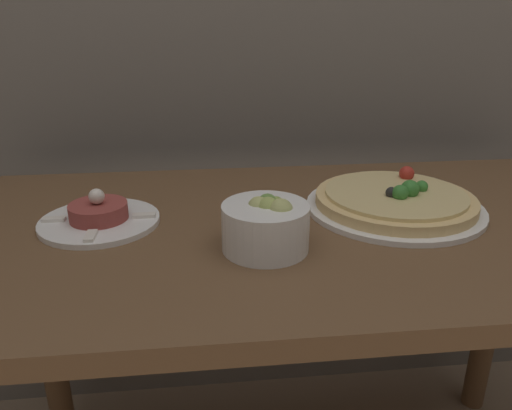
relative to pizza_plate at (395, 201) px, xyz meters
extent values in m
cube|color=brown|center=(-0.17, -0.04, -0.03)|extent=(1.28, 0.67, 0.03)
cylinder|color=brown|center=(-0.75, 0.24, -0.40)|extent=(0.06, 0.06, 0.69)
cylinder|color=brown|center=(0.40, 0.24, -0.40)|extent=(0.06, 0.06, 0.69)
cylinder|color=white|center=(0.00, 0.00, -0.01)|extent=(0.33, 0.33, 0.01)
cylinder|color=#E5C17F|center=(0.00, 0.00, 0.00)|extent=(0.30, 0.30, 0.02)
cylinder|color=#E0C684|center=(0.00, 0.00, 0.01)|extent=(0.26, 0.26, 0.01)
sphere|color=#B22D23|center=(0.05, 0.08, 0.03)|extent=(0.03, 0.03, 0.03)
sphere|color=black|center=(-0.02, -0.02, 0.02)|extent=(0.02, 0.02, 0.02)
sphere|color=#387F33|center=(0.00, -0.03, 0.03)|extent=(0.03, 0.03, 0.03)
sphere|color=#387F33|center=(0.05, 0.00, 0.03)|extent=(0.02, 0.02, 0.02)
sphere|color=#387F33|center=(0.02, -0.02, 0.03)|extent=(0.03, 0.03, 0.03)
cylinder|color=white|center=(-0.54, -0.01, -0.01)|extent=(0.21, 0.21, 0.01)
cylinder|color=#933D38|center=(-0.54, -0.01, 0.01)|extent=(0.10, 0.10, 0.03)
sphere|color=silver|center=(-0.54, -0.01, 0.03)|extent=(0.03, 0.03, 0.03)
cube|color=white|center=(-0.46, -0.01, 0.00)|extent=(0.04, 0.02, 0.01)
cube|color=white|center=(-0.54, 0.07, 0.00)|extent=(0.02, 0.04, 0.01)
cube|color=white|center=(-0.62, -0.01, 0.00)|extent=(0.04, 0.02, 0.01)
cube|color=white|center=(-0.54, -0.08, 0.00)|extent=(0.02, 0.04, 0.01)
cylinder|color=white|center=(-0.26, -0.14, 0.02)|extent=(0.14, 0.14, 0.07)
sphere|color=#8EA34C|center=(-0.24, -0.11, 0.05)|extent=(0.02, 0.02, 0.02)
sphere|color=#A3B25B|center=(-0.26, -0.13, 0.05)|extent=(0.04, 0.04, 0.04)
sphere|color=#B7BC70|center=(-0.27, -0.13, 0.05)|extent=(0.03, 0.03, 0.03)
sphere|color=#668E42|center=(-0.26, -0.11, 0.05)|extent=(0.03, 0.03, 0.03)
sphere|color=#B7BC70|center=(-0.24, -0.15, 0.05)|extent=(0.04, 0.04, 0.04)
camera|label=1|loc=(-0.36, -0.84, 0.34)|focal=35.00mm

